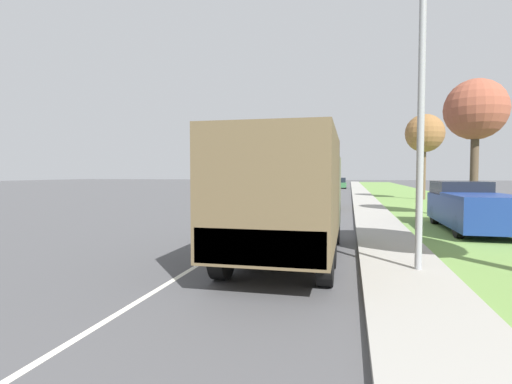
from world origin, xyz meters
name	(u,v)px	position (x,y,z in m)	size (l,w,h in m)	color
ground_plane	(313,195)	(0.00, 40.00, 0.00)	(180.00, 180.00, 0.00)	#4C4C4F
lane_centre_stripe	(313,195)	(0.00, 40.00, 0.00)	(0.12, 120.00, 0.00)	silver
sidewalk_right	(362,195)	(4.50, 40.00, 0.06)	(1.80, 120.00, 0.12)	#9E9B93
grass_strip_right	(413,196)	(8.90, 40.00, 0.01)	(7.00, 120.00, 0.02)	#6B9347
military_truck	(288,192)	(1.92, 11.38, 1.64)	(2.32, 6.82, 2.96)	#606647
car_nearest_ahead	(322,198)	(1.77, 26.08, 0.62)	(1.91, 4.36, 1.35)	tan
car_second_ahead	(293,188)	(-1.55, 37.20, 0.75)	(1.87, 4.30, 1.69)	silver
car_third_ahead	(303,185)	(-1.82, 47.08, 0.75)	(1.72, 4.46, 1.68)	silver
car_fourth_ahead	(340,184)	(2.04, 58.44, 0.67)	(1.77, 4.05, 1.49)	#336B3D
pickup_truck	(470,206)	(7.65, 17.78, 0.89)	(1.98, 5.70, 1.76)	navy
lamp_post	(413,27)	(4.57, 10.56, 5.06)	(1.69, 0.24, 8.48)	gray
tree_mid_right	(476,111)	(8.93, 22.03, 4.95)	(2.76, 2.76, 6.38)	#4C3D2D
tree_far_right	(425,134)	(9.09, 35.71, 5.23)	(2.99, 2.99, 6.74)	brown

